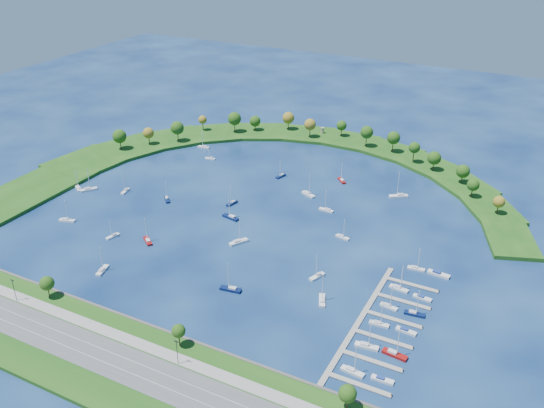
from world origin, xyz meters
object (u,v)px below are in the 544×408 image
at_px(docked_boat_4, 379,323).
at_px(docked_boat_8, 399,288).
at_px(docked_boat_10, 416,268).
at_px(moored_boat_9, 317,276).
at_px(moored_boat_0, 167,199).
at_px(moored_boat_21, 148,240).
at_px(moored_boat_1, 232,203).
at_px(docked_boat_11, 438,274).
at_px(moored_boat_8, 89,189).
at_px(docked_boat_7, 414,313).
at_px(moored_boat_11, 326,210).
at_px(docked_boat_3, 395,354).
at_px(moored_boat_3, 204,147).
at_px(moored_boat_19, 239,241).
at_px(dock_system, 378,326).
at_px(moored_boat_20, 399,196).
at_px(moored_boat_13, 342,180).
at_px(moored_boat_18, 125,191).
at_px(harbor_tower, 322,130).
at_px(moored_boat_6, 102,270).
at_px(moored_boat_14, 210,158).
at_px(moored_boat_7, 281,176).
at_px(docked_boat_5, 406,331).
at_px(docked_boat_1, 382,380).
at_px(moored_boat_17, 67,220).
at_px(moored_boat_10, 78,188).
at_px(docked_boat_9, 422,298).
at_px(moored_boat_12, 308,194).
at_px(moored_boat_15, 343,237).
at_px(docked_boat_6, 389,306).
at_px(moored_boat_4, 231,289).
at_px(moored_boat_16, 113,236).
at_px(moored_boat_5, 322,300).
at_px(docked_boat_2, 367,345).

distance_m(docked_boat_4, docked_boat_8, 26.47).
bearing_deg(docked_boat_10, moored_boat_9, -150.76).
distance_m(moored_boat_0, moored_boat_21, 44.40).
distance_m(moored_boat_1, docked_boat_11, 116.84).
height_order(moored_boat_8, docked_boat_7, moored_boat_8).
height_order(moored_boat_11, docked_boat_3, docked_boat_3).
bearing_deg(moored_boat_3, moored_boat_1, 128.35).
height_order(moored_boat_9, moored_boat_21, moored_boat_21).
bearing_deg(moored_boat_3, moored_boat_19, 125.60).
bearing_deg(docked_boat_4, moored_boat_9, 145.90).
distance_m(moored_boat_9, moored_boat_11, 62.54).
xyz_separation_m(dock_system, moored_boat_19, (-79.24, 29.00, 0.62)).
bearing_deg(moored_boat_20, moored_boat_13, -40.86).
relative_size(moored_boat_11, moored_boat_18, 1.07).
xyz_separation_m(harbor_tower, moored_boat_6, (-20.06, -201.29, -3.15)).
distance_m(moored_boat_14, moored_boat_19, 105.86).
distance_m(moored_boat_13, moored_boat_18, 124.62).
height_order(moored_boat_7, docked_boat_5, moored_boat_7).
bearing_deg(docked_boat_1, moored_boat_3, 136.59).
relative_size(moored_boat_3, moored_boat_17, 0.98).
distance_m(moored_boat_10, moored_boat_21, 77.03).
height_order(moored_boat_0, moored_boat_18, moored_boat_0).
height_order(moored_boat_13, docked_boat_9, moored_boat_13).
bearing_deg(moored_boat_11, moored_boat_13, -77.13).
relative_size(moored_boat_9, moored_boat_12, 0.88).
bearing_deg(moored_boat_6, docked_boat_4, -94.46).
xyz_separation_m(moored_boat_15, docked_boat_3, (47.32, -69.66, 0.09)).
xyz_separation_m(moored_boat_8, docked_boat_6, (184.11, -26.46, -0.07)).
distance_m(moored_boat_6, docked_boat_8, 129.77).
bearing_deg(moored_boat_10, docked_boat_3, -162.83).
distance_m(moored_boat_9, moored_boat_19, 46.08).
height_order(moored_boat_4, moored_boat_6, moored_boat_4).
bearing_deg(docked_boat_1, dock_system, 109.30).
relative_size(docked_boat_1, docked_boat_4, 0.70).
bearing_deg(moored_boat_11, docked_boat_3, 128.76).
bearing_deg(moored_boat_8, moored_boat_11, -36.70).
bearing_deg(docked_boat_8, docked_boat_3, -67.72).
bearing_deg(moored_boat_0, moored_boat_1, 65.36).
bearing_deg(docked_boat_5, moored_boat_9, 162.52).
relative_size(moored_boat_8, moored_boat_19, 0.96).
distance_m(moored_boat_10, moored_boat_11, 141.66).
bearing_deg(moored_boat_6, moored_boat_16, 18.07).
bearing_deg(dock_system, moored_boat_21, 175.27).
height_order(moored_boat_18, docked_boat_5, moored_boat_18).
relative_size(moored_boat_5, moored_boat_17, 1.07).
height_order(harbor_tower, docked_boat_7, docked_boat_7).
distance_m(moored_boat_1, moored_boat_11, 51.17).
xyz_separation_m(moored_boat_17, docked_boat_2, (168.61, -20.83, 0.03)).
bearing_deg(moored_boat_14, docked_boat_10, 148.05).
bearing_deg(dock_system, moored_boat_14, 143.28).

